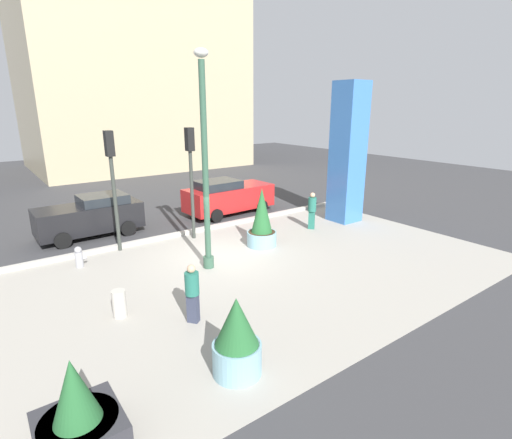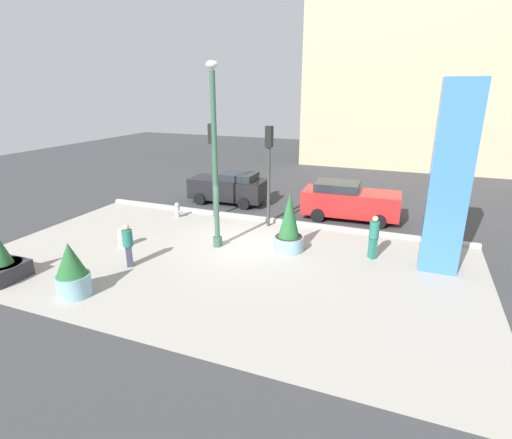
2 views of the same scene
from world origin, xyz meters
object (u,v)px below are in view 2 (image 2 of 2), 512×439
Objects in this scene: lamp_post at (215,162)px; traffic_light_far_side at (269,160)px; car_curb_east at (349,201)px; pedestrian_crossing at (374,235)px; potted_plant_curbside at (289,227)px; potted_plant_near_left at (72,271)px; concrete_bollard at (122,238)px; pedestrian_by_curb at (128,243)px; potted_plant_near_right at (1,262)px; traffic_light_corner at (213,155)px; art_pillar_blue at (450,179)px; fire_hydrant at (177,210)px; car_curb_west at (229,188)px.

lamp_post is 1.54× the size of traffic_light_far_side.
car_curb_east reaches higher than pedestrian_crossing.
potted_plant_near_left is at bearing -130.91° from potted_plant_curbside.
pedestrian_by_curb reaches higher than concrete_bollard.
concrete_bollard is 10.44m from car_curb_east.
traffic_light_corner reaches higher than potted_plant_near_right.
art_pillar_blue reaches higher than potted_plant_near_left.
fire_hydrant is 5.70m from pedestrian_by_curb.
concrete_bollard is 7.47m from car_curb_west.
car_curb_east is at bearing 131.48° from art_pillar_blue.
traffic_light_far_side is 7.02m from pedestrian_by_curb.
pedestrian_by_curb is (0.21, 2.34, 0.06)m from potted_plant_near_left.
lamp_post is 1.52× the size of car_curb_east.
fire_hydrant is at bearing 162.50° from potted_plant_curbside.
pedestrian_by_curb is (3.27, 2.37, 0.27)m from potted_plant_near_right.
car_curb_east reaches higher than fire_hydrant.
potted_plant_curbside is at bearing -174.57° from art_pillar_blue.
fire_hydrant is at bearing -153.53° from traffic_light_corner.
potted_plant_near_left is (-10.39, -6.33, -2.39)m from art_pillar_blue.
potted_plant_curbside is 0.52× the size of traffic_light_corner.
pedestrian_crossing is at bearing -30.53° from car_curb_west.
potted_plant_near_left reaches higher than pedestrian_by_curb.
car_curb_west reaches higher than pedestrian_crossing.
potted_plant_near_left is 2.35m from pedestrian_by_curb.
art_pillar_blue is 10.29m from traffic_light_corner.
pedestrian_by_curb is 8.86m from pedestrian_crossing.
art_pillar_blue is 8.52× the size of fire_hydrant.
pedestrian_by_curb is (-10.17, -3.99, -2.32)m from art_pillar_blue.
lamp_post is 6.81m from car_curb_west.
pedestrian_crossing is (9.44, -1.56, 0.56)m from fire_hydrant.
concrete_bollard is at bearing -138.18° from car_curb_east.
traffic_light_corner reaches higher than potted_plant_curbside.
potted_plant_curbside is 0.51× the size of traffic_light_far_side.
car_curb_east reaches higher than concrete_bollard.
car_curb_east reaches higher than pedestrian_by_curb.
pedestrian_crossing is at bearing 10.38° from lamp_post.
car_curb_east is (-3.83, 4.34, -2.29)m from art_pillar_blue.
lamp_post is 6.48m from pedestrian_crossing.
pedestrian_crossing is at bearing -22.32° from traffic_light_far_side.
traffic_light_corner is 2.70× the size of pedestrian_crossing.
car_curb_west is at bearing 91.41° from pedestrian_by_curb.
pedestrian_crossing is at bearing 15.13° from concrete_bollard.
potted_plant_curbside reaches higher than car_curb_west.
art_pillar_blue reaches higher than concrete_bollard.
art_pillar_blue is at bearing -7.25° from fire_hydrant.
art_pillar_blue is at bearing -48.52° from car_curb_east.
art_pillar_blue reaches higher than traffic_light_corner.
lamp_post is 7.40m from car_curb_east.
car_curb_west is (-2.28, 5.89, -2.53)m from lamp_post.
traffic_light_far_side is at bearing 62.23° from pedestrian_by_curb.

